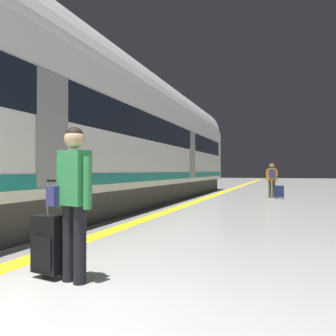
{
  "coord_description": "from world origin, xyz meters",
  "views": [
    {
      "loc": [
        2.61,
        -2.15,
        1.18
      ],
      "look_at": [
        0.19,
        5.44,
        1.24
      ],
      "focal_mm": 39.15,
      "sensor_mm": 36.0,
      "label": 1
    }
  ],
  "objects": [
    {
      "name": "tactile_edge_band",
      "position": [
        -0.95,
        10.0,
        0.0
      ],
      "size": [
        0.59,
        80.0,
        0.01
      ],
      "primitive_type": "cube",
      "color": "slate",
      "rests_on": "ground"
    },
    {
      "name": "high_speed_train",
      "position": [
        -2.71,
        7.91,
        2.5
      ],
      "size": [
        2.94,
        29.8,
        4.97
      ],
      "color": "#38383D",
      "rests_on": "ground"
    },
    {
      "name": "rolling_suitcase_foreground",
      "position": [
        0.14,
        1.31,
        0.37
      ],
      "size": [
        0.42,
        0.31,
        1.08
      ],
      "color": "black",
      "rests_on": "ground"
    },
    {
      "name": "suitcase_near",
      "position": [
        2.4,
        14.18,
        0.31
      ],
      "size": [
        0.38,
        0.24,
        0.94
      ],
      "color": "#19234C",
      "rests_on": "ground"
    },
    {
      "name": "safety_line_strip",
      "position": [
        -0.63,
        10.0,
        0.0
      ],
      "size": [
        0.36,
        80.0,
        0.01
      ],
      "primitive_type": "cube",
      "color": "yellow",
      "rests_on": "ground"
    },
    {
      "name": "passenger_near",
      "position": [
        2.08,
        14.5,
        0.92
      ],
      "size": [
        0.48,
        0.31,
        1.55
      ],
      "color": "brown",
      "rests_on": "ground"
    },
    {
      "name": "traveller_foreground",
      "position": [
        0.47,
        1.25,
        0.95
      ],
      "size": [
        0.54,
        0.32,
        1.65
      ],
      "color": "black",
      "rests_on": "ground"
    }
  ]
}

